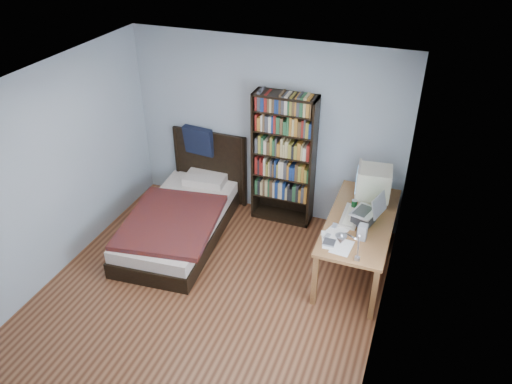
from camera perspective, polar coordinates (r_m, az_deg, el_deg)
room at (r=5.09m, az=-6.47°, el=-2.24°), size 4.20×4.24×2.50m
desk at (r=6.55m, az=12.31°, el=-3.11°), size 0.75×1.67×0.73m
crt_monitor at (r=6.21m, az=13.18°, el=1.02°), size 0.45×0.41×0.47m
laptop at (r=5.87m, az=12.42°, el=-2.60°), size 0.39×0.37×0.39m
desk_lamp at (r=4.84m, az=10.01°, el=-5.57°), size 0.22×0.48×0.57m
keyboard at (r=5.98m, az=10.77°, el=-2.76°), size 0.20×0.50×0.05m
speaker at (r=5.62m, az=12.08°, el=-4.50°), size 0.10×0.10×0.19m
soda_can at (r=6.12m, az=11.15°, el=-1.44°), size 0.07×0.07×0.12m
mouse at (r=6.24m, az=12.27°, el=-1.37°), size 0.06×0.10×0.04m
phone_silver at (r=5.80m, az=8.94°, el=-3.84°), size 0.05×0.10×0.02m
phone_grey at (r=5.63m, az=8.15°, el=-5.02°), size 0.06×0.11×0.02m
external_drive at (r=5.53m, az=8.37°, el=-5.78°), size 0.13×0.13×0.03m
bookshelf at (r=6.71m, az=3.17°, el=3.69°), size 0.83×0.30×1.85m
bed at (r=6.82m, az=-8.39°, el=-2.80°), size 1.33×2.22×1.16m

